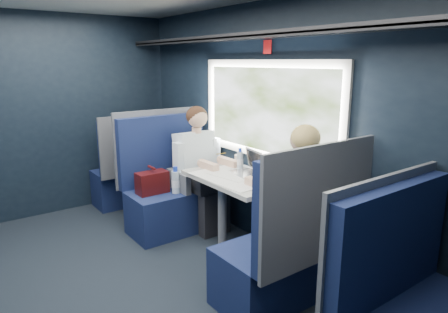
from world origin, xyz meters
TOP-DOWN VIEW (x-y plane):
  - ground at (0.00, 0.00)m, footprint 2.80×4.20m
  - room_shell at (0.02, 0.00)m, footprint 3.00×4.40m
  - table at (1.03, 0.00)m, footprint 0.62×1.00m
  - seat_bay_near at (0.84, 0.87)m, footprint 1.04×0.62m
  - seat_bay_far at (0.85, -0.87)m, footprint 1.04×0.62m
  - seat_row_front at (0.85, 1.80)m, footprint 1.04×0.51m
  - man at (1.10, 0.70)m, footprint 0.53×0.56m
  - woman at (1.10, -0.71)m, footprint 0.53×0.56m
  - papers at (1.02, 0.00)m, footprint 0.56×0.78m
  - laptop at (1.22, 0.01)m, footprint 0.28×0.34m
  - bottle_small at (1.23, 0.19)m, footprint 0.06×0.06m
  - cup at (1.33, 0.34)m, footprint 0.08×0.08m

SIDE VIEW (x-z plane):
  - ground at x=0.00m, z-range -0.01..0.00m
  - seat_row_front at x=0.85m, z-range -0.17..0.99m
  - seat_bay_far at x=0.85m, z-range -0.22..1.04m
  - seat_bay_near at x=0.84m, z-range -0.21..1.05m
  - table at x=1.03m, z-range 0.29..1.03m
  - man at x=1.10m, z-range 0.06..1.38m
  - woman at x=1.10m, z-range 0.07..1.39m
  - papers at x=1.02m, z-range 0.74..0.75m
  - cup at x=1.33m, z-range 0.74..0.84m
  - laptop at x=1.22m, z-range 0.69..0.91m
  - bottle_small at x=1.23m, z-range 0.73..0.94m
  - room_shell at x=0.02m, z-range 0.28..2.68m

